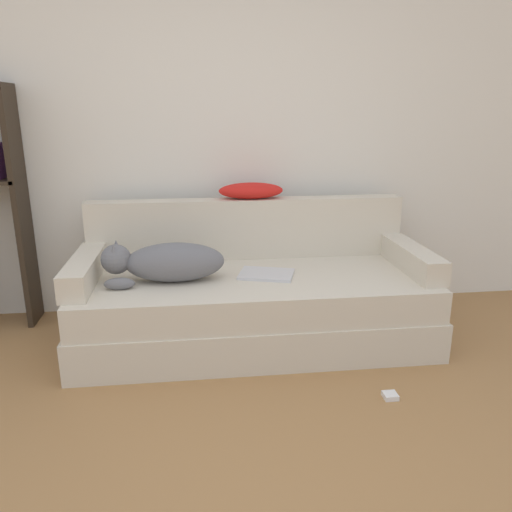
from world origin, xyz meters
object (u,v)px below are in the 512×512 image
object	(u,v)px
throw_pillow	(251,191)
couch	(254,308)
laptop	(266,274)
power_adapter	(390,396)
dog	(166,262)

from	to	relation	value
throw_pillow	couch	bearing A→B (deg)	-93.93
laptop	power_adapter	bearing A→B (deg)	-37.20
laptop	throw_pillow	distance (m)	0.64
couch	dog	world-z (taller)	dog
laptop	couch	bearing A→B (deg)	177.87
dog	throw_pillow	xyz separation A→B (m)	(0.57, 0.48, 0.34)
laptop	throw_pillow	size ratio (longest dim) A/B	0.88
laptop	dog	bearing A→B (deg)	-160.10
power_adapter	couch	bearing A→B (deg)	128.53
throw_pillow	power_adapter	size ratio (longest dim) A/B	6.13
dog	power_adapter	distance (m)	1.47
dog	laptop	size ratio (longest dim) A/B	1.88
couch	dog	distance (m)	0.64
couch	dog	size ratio (longest dim) A/B	3.03
dog	couch	bearing A→B (deg)	6.14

